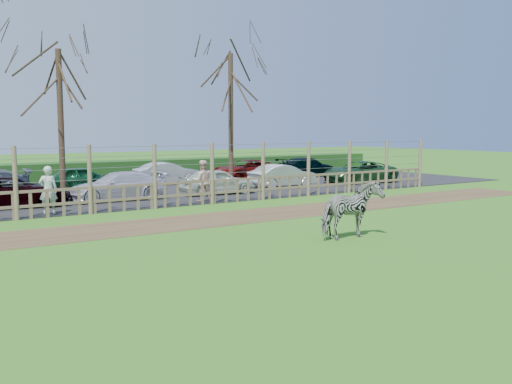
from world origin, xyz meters
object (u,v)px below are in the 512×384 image
car_2 (12,192)px  car_13 (307,167)px  car_3 (118,186)px  car_11 (168,173)px  car_4 (217,181)px  car_5 (283,176)px  visitor_a (48,190)px  car_12 (246,170)px  tree_mid (59,87)px  tree_right (231,87)px  visitor_b (202,181)px  car_10 (83,178)px  zebra (351,210)px  car_6 (359,172)px  crow (348,199)px

car_2 → car_13: same height
car_3 → car_11: size_ratio=1.14×
car_4 → car_5: size_ratio=0.97×
car_5 → car_11: same height
visitor_a → car_12: size_ratio=0.40×
car_12 → tree_mid: bearing=-80.6°
tree_right → car_3: (-7.38, -2.94, -4.60)m
visitor_b → car_2: (-6.97, 2.54, -0.26)m
car_10 → car_11: (4.80, 0.59, 0.00)m
tree_mid → car_3: bearing=-56.4°
car_2 → car_3: same height
car_5 → car_4: bearing=98.6°
tree_right → visitor_a: (-10.84, -5.50, -4.34)m
car_4 → visitor_a: bearing=110.0°
zebra → car_6: bearing=-48.8°
zebra → car_2: bearing=25.3°
crow → car_2: (-12.24, 5.68, 0.54)m
zebra → car_2: (-6.71, 11.81, -0.16)m
car_13 → car_3: bearing=103.9°
visitor_b → car_11: 7.83m
visitor_a → crow: size_ratio=6.91×
tree_mid → car_5: tree_mid is taller
car_4 → car_11: 5.60m
zebra → car_6: (11.55, 11.75, -0.16)m
car_4 → car_10: (-4.72, 5.01, 0.00)m
car_11 → car_13: 9.53m
car_11 → zebra: bearing=176.1°
tree_right → car_11: size_ratio=2.02×
tree_right → car_5: 5.52m
visitor_b → car_4: size_ratio=0.49×
car_5 → car_3: bearing=91.7°
tree_mid → car_10: size_ratio=1.94×
zebra → car_4: bearing=-14.8°
car_10 → tree_mid: bearing=152.8°
visitor_b → car_11: size_ratio=0.47×
tree_right → tree_mid: bearing=-176.8°
tree_mid → car_2: tree_mid is taller
car_2 → tree_right: bearing=-70.9°
car_6 → car_12: same height
car_2 → car_10: bearing=-36.8°
car_3 → car_5: (8.88, 0.29, 0.00)m
car_4 → car_13: size_ratio=0.85×
car_2 → visitor_a: bearing=-159.8°
car_5 → car_6: size_ratio=0.84×
car_10 → car_12: size_ratio=0.82×
car_3 → car_10: bearing=-176.6°
zebra → tree_right: bearing=-22.6°
car_6 → car_11: (-9.38, 5.11, 0.00)m
crow → car_6: car_6 is taller
tree_mid → car_4: size_ratio=1.94×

